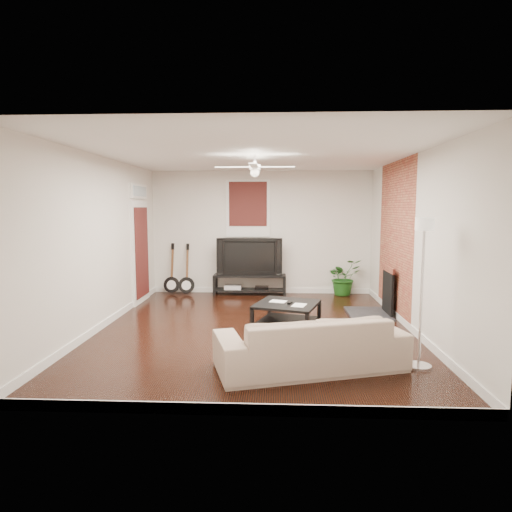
# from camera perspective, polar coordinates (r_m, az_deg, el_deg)

# --- Properties ---
(room) EXTENTS (5.01, 6.01, 2.81)m
(room) POSITION_cam_1_polar(r_m,az_deg,el_deg) (6.94, -0.15, 1.68)
(room) COLOR black
(room) RESTS_ON ground
(brick_accent) EXTENTS (0.02, 2.20, 2.80)m
(brick_accent) POSITION_cam_1_polar(r_m,az_deg,el_deg) (8.22, 17.81, 2.11)
(brick_accent) COLOR #963F30
(brick_accent) RESTS_ON floor
(fireplace) EXTENTS (0.80, 1.10, 0.92)m
(fireplace) POSITION_cam_1_polar(r_m,az_deg,el_deg) (8.27, 15.66, -4.37)
(fireplace) COLOR black
(fireplace) RESTS_ON floor
(window_back) EXTENTS (1.00, 0.06, 1.30)m
(window_back) POSITION_cam_1_polar(r_m,az_deg,el_deg) (9.90, -1.06, 6.28)
(window_back) COLOR #34120E
(window_back) RESTS_ON wall_back
(door_left) EXTENTS (0.08, 1.00, 2.50)m
(door_left) POSITION_cam_1_polar(r_m,az_deg,el_deg) (9.27, -14.94, 1.72)
(door_left) COLOR white
(door_left) RESTS_ON wall_left
(tv_stand) EXTENTS (1.63, 0.44, 0.46)m
(tv_stand) POSITION_cam_1_polar(r_m,az_deg,el_deg) (9.86, -0.83, -3.77)
(tv_stand) COLOR black
(tv_stand) RESTS_ON floor
(tv) EXTENTS (1.46, 0.19, 0.84)m
(tv) POSITION_cam_1_polar(r_m,az_deg,el_deg) (9.79, -0.83, -0.02)
(tv) COLOR black
(tv) RESTS_ON tv_stand
(coffee_table) EXTENTS (1.20, 1.20, 0.40)m
(coffee_table) POSITION_cam_1_polar(r_m,az_deg,el_deg) (7.26, 4.08, -7.73)
(coffee_table) COLOR black
(coffee_table) RESTS_ON floor
(sofa) EXTENTS (2.44, 1.50, 0.67)m
(sofa) POSITION_cam_1_polar(r_m,az_deg,el_deg) (5.44, 7.15, -11.19)
(sofa) COLOR tan
(sofa) RESTS_ON floor
(floor_lamp) EXTENTS (0.38, 0.38, 1.86)m
(floor_lamp) POSITION_cam_1_polar(r_m,az_deg,el_deg) (5.65, 20.97, -4.63)
(floor_lamp) COLOR silver
(floor_lamp) RESTS_ON floor
(potted_plant) EXTENTS (0.94, 0.89, 0.82)m
(potted_plant) POSITION_cam_1_polar(r_m,az_deg,el_deg) (9.97, 11.44, -2.72)
(potted_plant) COLOR #1A5117
(potted_plant) RESTS_ON floor
(guitar_left) EXTENTS (0.38, 0.28, 1.18)m
(guitar_left) POSITION_cam_1_polar(r_m,az_deg,el_deg) (10.04, -11.08, -1.64)
(guitar_left) COLOR black
(guitar_left) RESTS_ON floor
(guitar_right) EXTENTS (0.38, 0.27, 1.18)m
(guitar_right) POSITION_cam_1_polar(r_m,az_deg,el_deg) (9.94, -9.16, -1.68)
(guitar_right) COLOR black
(guitar_right) RESTS_ON floor
(ceiling_fan) EXTENTS (1.24, 1.24, 0.32)m
(ceiling_fan) POSITION_cam_1_polar(r_m,az_deg,el_deg) (6.95, -0.15, 11.59)
(ceiling_fan) COLOR white
(ceiling_fan) RESTS_ON ceiling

